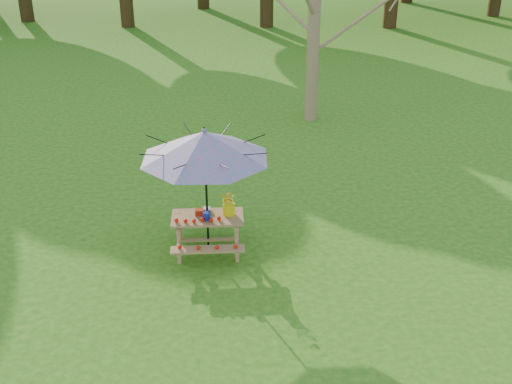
{
  "coord_description": "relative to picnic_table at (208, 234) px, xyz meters",
  "views": [
    {
      "loc": [
        0.63,
        -6.26,
        5.73
      ],
      "look_at": [
        1.2,
        3.21,
        1.1
      ],
      "focal_mm": 45.0,
      "sensor_mm": 36.0,
      "label": 1
    }
  ],
  "objects": [
    {
      "name": "tomatoes_row",
      "position": [
        -0.15,
        -0.18,
        0.38
      ],
      "size": [
        0.77,
        0.13,
        0.07
      ],
      "primitive_type": null,
      "color": "red",
      "rests_on": "picnic_table"
    },
    {
      "name": "picnic_table",
      "position": [
        0.0,
        0.0,
        0.0
      ],
      "size": [
        1.2,
        1.32,
        0.67
      ],
      "color": "#A56D4A",
      "rests_on": "ground"
    },
    {
      "name": "ground",
      "position": [
        -0.38,
        -3.21,
        -0.33
      ],
      "size": [
        120.0,
        120.0,
        0.0
      ],
      "primitive_type": "plane",
      "color": "#2A6B14",
      "rests_on": "ground"
    },
    {
      "name": "patio_umbrella",
      "position": [
        0.0,
        0.0,
        1.62
      ],
      "size": [
        2.83,
        2.83,
        2.25
      ],
      "color": "black",
      "rests_on": "ground"
    },
    {
      "name": "flower_bucket",
      "position": [
        0.36,
        0.06,
        0.58
      ],
      "size": [
        0.35,
        0.33,
        0.44
      ],
      "color": "yellow",
      "rests_on": "picnic_table"
    },
    {
      "name": "produce_bins",
      "position": [
        -0.05,
        0.02,
        0.4
      ],
      "size": [
        0.26,
        0.41,
        0.13
      ],
      "color": "#B02A0E",
      "rests_on": "picnic_table"
    }
  ]
}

